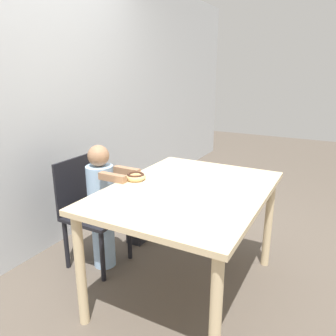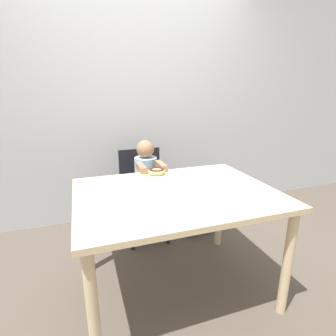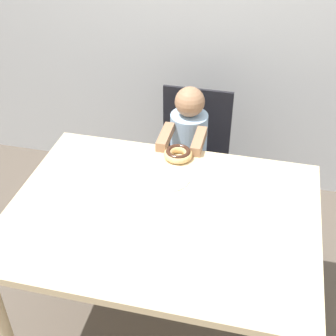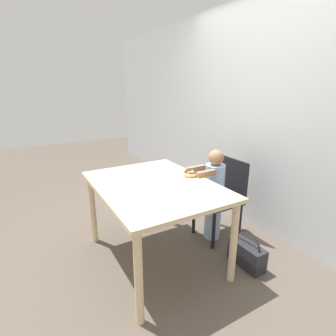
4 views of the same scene
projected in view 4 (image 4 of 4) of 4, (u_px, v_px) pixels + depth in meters
ground_plane at (155, 258)px, 2.53m from camera, size 12.00×12.00×0.00m
wall_back at (265, 119)px, 2.79m from camera, size 8.00×0.05×2.50m
dining_table at (154, 193)px, 2.33m from camera, size 1.29×0.96×0.77m
chair at (222, 197)px, 2.81m from camera, size 0.41×0.42×0.85m
child_figure at (214, 194)px, 2.73m from camera, size 0.22×0.39×0.98m
donut at (190, 173)px, 2.49m from camera, size 0.14×0.14×0.05m
napkin at (158, 186)px, 2.24m from camera, size 0.34×0.34×0.00m
handbag at (247, 254)px, 2.40m from camera, size 0.35×0.15×0.36m
plate at (174, 178)px, 2.43m from camera, size 0.20×0.20×0.01m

